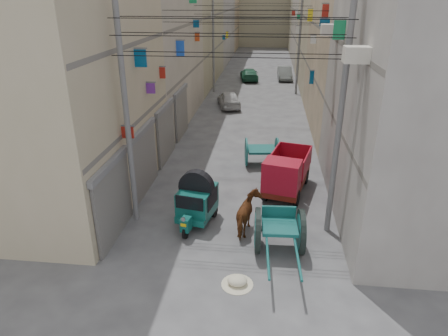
# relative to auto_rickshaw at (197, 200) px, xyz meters

# --- Properties ---
(building_row_left) EXTENTS (8.00, 62.00, 14.00)m
(building_row_left) POSITION_rel_auto_rickshaw_xyz_m (-6.77, 28.08, 5.51)
(building_row_left) COLOR tan
(building_row_left) RESTS_ON ground
(building_row_right) EXTENTS (8.00, 62.00, 14.00)m
(building_row_right) POSITION_rel_auto_rickshaw_xyz_m (9.22, 28.08, 5.51)
(building_row_right) COLOR #9E9A94
(building_row_right) RESTS_ON ground
(end_cap_building) EXTENTS (22.00, 10.00, 13.00)m
(end_cap_building) POSITION_rel_auto_rickshaw_xyz_m (1.23, 59.96, 5.55)
(end_cap_building) COLOR #9C957B
(end_cap_building) RESTS_ON ground
(shutters_left) EXTENTS (0.18, 14.40, 2.88)m
(shutters_left) POSITION_rel_auto_rickshaw_xyz_m (-2.69, 4.33, 0.54)
(shutters_left) COLOR #49484D
(shutters_left) RESTS_ON ground
(signboards) EXTENTS (8.22, 40.52, 5.67)m
(signboards) POSITION_rel_auto_rickshaw_xyz_m (1.22, 15.62, 2.48)
(signboards) COLOR #198C53
(signboards) RESTS_ON ground
(ac_units) EXTENTS (0.70, 6.55, 3.35)m
(ac_units) POSITION_rel_auto_rickshaw_xyz_m (4.88, 1.63, 6.48)
(ac_units) COLOR beige
(ac_units) RESTS_ON ground
(utility_poles) EXTENTS (7.40, 22.20, 8.00)m
(utility_poles) POSITION_rel_auto_rickshaw_xyz_m (1.23, 10.96, 3.05)
(utility_poles) COLOR slate
(utility_poles) RESTS_ON ground
(overhead_cables) EXTENTS (7.40, 22.52, 1.12)m
(overhead_cables) POSITION_rel_auto_rickshaw_xyz_m (1.23, 8.36, 5.82)
(overhead_cables) COLOR black
(overhead_cables) RESTS_ON ground
(auto_rickshaw) EXTENTS (1.59, 2.36, 1.61)m
(auto_rickshaw) POSITION_rel_auto_rickshaw_xyz_m (0.00, 0.00, 0.00)
(auto_rickshaw) COLOR black
(auto_rickshaw) RESTS_ON ground
(tonga_cart) EXTENTS (1.67, 3.46, 1.53)m
(tonga_cart) POSITION_rel_auto_rickshaw_xyz_m (3.03, -1.55, -0.15)
(tonga_cart) COLOR black
(tonga_cart) RESTS_ON ground
(mini_truck) EXTENTS (2.24, 3.60, 1.88)m
(mini_truck) POSITION_rel_auto_rickshaw_xyz_m (3.33, 2.56, -0.05)
(mini_truck) COLOR black
(mini_truck) RESTS_ON ground
(second_cart) EXTENTS (1.79, 1.63, 1.43)m
(second_cart) POSITION_rel_auto_rickshaw_xyz_m (2.26, 5.79, -0.18)
(second_cart) COLOR #12514F
(second_cart) RESTS_ON ground
(feed_sack) EXTENTS (0.60, 0.48, 0.30)m
(feed_sack) POSITION_rel_auto_rickshaw_xyz_m (1.80, -3.42, -0.80)
(feed_sack) COLOR beige
(feed_sack) RESTS_ON ground
(horse) EXTENTS (0.95, 1.77, 1.43)m
(horse) POSITION_rel_auto_rickshaw_xyz_m (1.96, -0.46, -0.23)
(horse) COLOR brown
(horse) RESTS_ON ground
(distant_car_white) EXTENTS (2.30, 3.86, 1.23)m
(distant_car_white) POSITION_rel_auto_rickshaw_xyz_m (-0.52, 16.92, -0.33)
(distant_car_white) COLOR #B6B6B6
(distant_car_white) RESTS_ON ground
(distant_car_grey) EXTENTS (1.48, 3.85, 1.25)m
(distant_car_grey) POSITION_rel_auto_rickshaw_xyz_m (4.00, 28.30, -0.32)
(distant_car_grey) COLOR #545857
(distant_car_grey) RESTS_ON ground
(distant_car_green) EXTENTS (2.14, 4.15, 1.15)m
(distant_car_green) POSITION_rel_auto_rickshaw_xyz_m (0.45, 27.61, -0.37)
(distant_car_green) COLOR #1C5439
(distant_car_green) RESTS_ON ground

